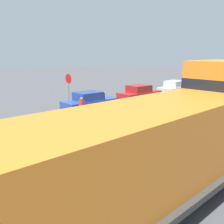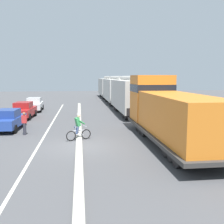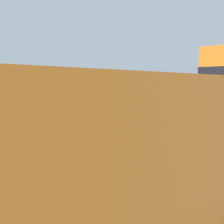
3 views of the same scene
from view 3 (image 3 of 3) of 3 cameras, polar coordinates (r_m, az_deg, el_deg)
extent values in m
plane|color=#4C4C4F|center=(10.58, -10.61, -10.10)|extent=(120.00, 120.00, 0.00)
cube|color=#B2AD9E|center=(14.75, 8.78, -5.01)|extent=(0.36, 36.00, 0.16)
cube|color=silver|center=(16.24, 1.82, -4.15)|extent=(0.14, 36.00, 0.01)
cube|color=orange|center=(5.85, 14.78, -4.57)|extent=(2.70, 9.86, 2.40)
cube|color=#383533|center=(6.68, 17.06, -13.94)|extent=(3.10, 11.60, 0.20)
cylinder|color=#4C4947|center=(6.73, 17.02, -15.14)|extent=(1.10, 3.00, 1.10)
cube|color=#28479E|center=(17.89, -6.40, -1.04)|extent=(1.87, 4.27, 0.70)
cube|color=navy|center=(17.73, -6.81, 1.00)|extent=(1.58, 1.96, 0.60)
cube|color=#1E232D|center=(18.35, -4.31, 1.05)|extent=(1.43, 0.18, 0.51)
cylinder|color=black|center=(19.37, -4.77, -1.50)|extent=(0.25, 0.65, 0.64)
cylinder|color=black|center=(18.15, -1.57, -2.01)|extent=(0.25, 0.65, 0.64)
cylinder|color=black|center=(17.86, -11.29, -2.27)|extent=(0.25, 0.65, 0.64)
cylinder|color=black|center=(16.54, -8.28, -2.91)|extent=(0.25, 0.65, 0.64)
cube|color=red|center=(22.07, 5.21, 0.39)|extent=(1.88, 4.27, 0.70)
cube|color=maroon|center=(21.90, 4.97, 2.06)|extent=(1.58, 1.96, 0.60)
cube|color=#1E232D|center=(22.66, 6.64, 2.06)|extent=(1.43, 0.18, 0.51)
cylinder|color=black|center=(23.61, 5.81, -0.07)|extent=(0.25, 0.65, 0.64)
cylinder|color=black|center=(22.60, 8.92, -0.41)|extent=(0.25, 0.65, 0.64)
cylinder|color=black|center=(21.71, 1.33, -0.61)|extent=(0.25, 0.65, 0.64)
cylinder|color=black|center=(20.61, 4.50, -1.01)|extent=(0.25, 0.65, 0.64)
cube|color=silver|center=(26.48, 12.87, 1.27)|extent=(1.89, 4.27, 0.70)
cube|color=beige|center=(26.30, 12.75, 2.66)|extent=(1.58, 1.97, 0.60)
cube|color=#1E232D|center=(27.19, 13.76, 2.65)|extent=(1.43, 0.18, 0.51)
cylinder|color=black|center=(28.04, 12.67, 0.84)|extent=(0.25, 0.65, 0.64)
cylinder|color=black|center=(27.31, 15.65, 0.61)|extent=(0.25, 0.65, 0.64)
cylinder|color=black|center=(25.80, 9.89, 0.42)|extent=(0.25, 0.65, 0.64)
cylinder|color=black|center=(25.00, 13.05, 0.16)|extent=(0.25, 0.65, 0.64)
torus|color=black|center=(11.24, -1.91, -7.26)|extent=(0.63, 0.31, 0.66)
torus|color=black|center=(11.68, -6.68, -6.77)|extent=(0.63, 0.31, 0.66)
cylinder|color=silver|center=(11.38, -4.35, -5.55)|extent=(0.75, 0.35, 0.05)
cylinder|color=silver|center=(11.38, -3.89, -6.48)|extent=(0.46, 0.23, 0.36)
cylinder|color=silver|center=(11.45, -5.36, -4.73)|extent=(0.04, 0.04, 0.30)
cylinder|color=silver|center=(11.15, -2.30, -4.48)|extent=(0.22, 0.46, 0.04)
cylinder|color=#38476B|center=(11.51, -4.68, -5.16)|extent=(0.33, 0.25, 0.52)
cylinder|color=#38476B|center=(11.34, -5.12, -5.35)|extent=(0.30, 0.23, 0.52)
cube|color=#338C4C|center=(11.30, -4.61, -2.70)|extent=(0.43, 0.44, 0.57)
sphere|color=beige|center=(11.21, -4.30, -0.76)|extent=(0.22, 0.22, 0.22)
cylinder|color=white|center=(11.20, -4.31, -0.25)|extent=(0.22, 0.22, 0.05)
cylinder|color=#338C4C|center=(11.36, -3.34, -2.65)|extent=(0.46, 0.26, 0.36)
cylinder|color=#338C4C|center=(11.07, -4.04, -2.89)|extent=(0.46, 0.26, 0.36)
cylinder|color=gray|center=(18.90, -11.43, 0.58)|extent=(0.07, 0.07, 2.20)
cylinder|color=red|center=(18.82, -11.48, 4.83)|extent=(0.76, 0.03, 0.76)
cylinder|color=white|center=(18.83, -11.44, 4.83)|extent=(0.48, 0.02, 0.48)
cylinder|color=#33333D|center=(15.55, -8.15, -3.12)|extent=(0.22, 0.22, 0.85)
cube|color=red|center=(15.45, -8.19, -0.54)|extent=(0.34, 0.22, 0.56)
sphere|color=#9E7051|center=(15.41, -8.21, 0.90)|extent=(0.20, 0.20, 0.20)
camera|label=1|loc=(2.41, 161.29, 34.46)|focal=42.00mm
camera|label=2|loc=(12.49, -95.37, 4.44)|focal=42.00mm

